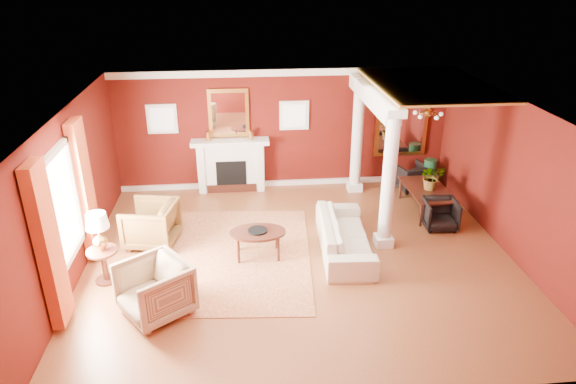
{
  "coord_description": "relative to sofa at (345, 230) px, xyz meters",
  "views": [
    {
      "loc": [
        -1.04,
        -8.34,
        5.19
      ],
      "look_at": [
        -0.18,
        0.5,
        1.15
      ],
      "focal_mm": 32.0,
      "sensor_mm": 36.0,
      "label": 1
    }
  ],
  "objects": [
    {
      "name": "dining_table",
      "position": [
        2.19,
        1.55,
        -0.02
      ],
      "size": [
        0.57,
        1.55,
        0.86
      ],
      "primitive_type": "imported",
      "rotation": [
        0.0,
        0.0,
        1.59
      ],
      "color": "black",
      "rests_on": "ground"
    },
    {
      "name": "flank_window_left",
      "position": [
        -3.73,
        3.31,
        1.35
      ],
      "size": [
        0.7,
        0.07,
        0.7
      ],
      "color": "white",
      "rests_on": "room_shell"
    },
    {
      "name": "armchair_leopard",
      "position": [
        -3.75,
        0.64,
        0.03
      ],
      "size": [
        1.06,
        1.1,
        0.97
      ],
      "primitive_type": "imported",
      "rotation": [
        0.0,
        0.0,
        -1.77
      ],
      "color": "black",
      "rests_on": "ground"
    },
    {
      "name": "side_table",
      "position": [
        -4.38,
        -0.6,
        0.42
      ],
      "size": [
        0.53,
        0.53,
        1.33
      ],
      "rotation": [
        0.0,
        0.0,
        0.3
      ],
      "color": "black",
      "rests_on": "ground"
    },
    {
      "name": "column_front",
      "position": [
        0.82,
        0.14,
        0.97
      ],
      "size": [
        0.36,
        0.36,
        2.8
      ],
      "color": "white",
      "rests_on": "ground"
    },
    {
      "name": "overmantel_mirror",
      "position": [
        -2.18,
        3.3,
        1.45
      ],
      "size": [
        0.95,
        0.07,
        1.15
      ],
      "color": "gold",
      "rests_on": "fireplace"
    },
    {
      "name": "chandelier",
      "position": [
        2.02,
        1.64,
        1.79
      ],
      "size": [
        0.6,
        0.62,
        0.75
      ],
      "color": "#AB7535",
      "rests_on": "room_shell"
    },
    {
      "name": "sofa",
      "position": [
        0.0,
        0.0,
        0.0
      ],
      "size": [
        0.81,
        2.36,
        0.91
      ],
      "primitive_type": "imported",
      "rotation": [
        0.0,
        0.0,
        1.51
      ],
      "color": "#EBE3C5",
      "rests_on": "ground"
    },
    {
      "name": "flank_window_right",
      "position": [
        -0.63,
        3.31,
        1.35
      ],
      "size": [
        0.7,
        0.07,
        0.7
      ],
      "color": "white",
      "rests_on": "room_shell"
    },
    {
      "name": "dining_chair_far",
      "position": [
        2.21,
        2.77,
        -0.1
      ],
      "size": [
        0.82,
        0.79,
        0.71
      ],
      "primitive_type": "imported",
      "rotation": [
        0.0,
        0.0,
        3.37
      ],
      "color": "black",
      "rests_on": "ground"
    },
    {
      "name": "base_trim",
      "position": [
        -0.88,
        3.3,
        -0.39
      ],
      "size": [
        8.0,
        0.08,
        0.12
      ],
      "primitive_type": "cube",
      "color": "white",
      "rests_on": "ground"
    },
    {
      "name": "amber_ceiling",
      "position": [
        1.97,
        1.59,
        2.42
      ],
      "size": [
        2.3,
        3.4,
        0.04
      ],
      "primitive_type": "cube",
      "color": "gold",
      "rests_on": "room_shell"
    },
    {
      "name": "dining_chair_near",
      "position": [
        2.19,
        0.75,
        -0.11
      ],
      "size": [
        0.71,
        0.67,
        0.69
      ],
      "primitive_type": "imported",
      "rotation": [
        0.0,
        0.0,
        -0.07
      ],
      "color": "black",
      "rests_on": "ground"
    },
    {
      "name": "dining_mirror",
      "position": [
        2.02,
        3.29,
        1.1
      ],
      "size": [
        1.3,
        0.07,
        1.7
      ],
      "color": "gold",
      "rests_on": "room_shell"
    },
    {
      "name": "potted_plant",
      "position": [
        2.23,
        1.53,
        0.63
      ],
      "size": [
        0.52,
        0.57,
        0.45
      ],
      "primitive_type": "imported",
      "rotation": [
        0.0,
        0.0,
        0.0
      ],
      "color": "#26591E",
      "rests_on": "dining_table"
    },
    {
      "name": "rug",
      "position": [
        -2.11,
        0.01,
        -0.45
      ],
      "size": [
        3.11,
        3.98,
        0.02
      ],
      "primitive_type": "cube",
      "rotation": [
        0.0,
        0.0,
        -0.08
      ],
      "color": "maroon",
      "rests_on": "ground"
    },
    {
      "name": "crown_trim",
      "position": [
        -0.88,
        3.3,
        2.37
      ],
      "size": [
        8.0,
        0.08,
        0.16
      ],
      "primitive_type": "cube",
      "color": "white",
      "rests_on": "room_shell"
    },
    {
      "name": "coffee_table",
      "position": [
        -1.67,
        -0.03,
        0.04
      ],
      "size": [
        1.06,
        1.06,
        0.54
      ],
      "rotation": [
        0.0,
        0.0,
        0.19
      ],
      "color": "black",
      "rests_on": "ground"
    },
    {
      "name": "green_urn",
      "position": [
        2.62,
        2.67,
        -0.14
      ],
      "size": [
        0.34,
        0.34,
        0.81
      ],
      "color": "#143E22",
      "rests_on": "ground"
    },
    {
      "name": "column_back",
      "position": [
        0.82,
        2.84,
        0.97
      ],
      "size": [
        0.36,
        0.36,
        2.8
      ],
      "color": "white",
      "rests_on": "ground"
    },
    {
      "name": "left_window",
      "position": [
        -4.78,
        -0.76,
        0.97
      ],
      "size": [
        0.21,
        2.55,
        2.6
      ],
      "color": "white",
      "rests_on": "room_shell"
    },
    {
      "name": "fireplace",
      "position": [
        -2.18,
        3.16,
        0.19
      ],
      "size": [
        1.85,
        0.42,
        1.29
      ],
      "color": "white",
      "rests_on": "ground"
    },
    {
      "name": "ground",
      "position": [
        -0.88,
        -0.16,
        -0.45
      ],
      "size": [
        8.0,
        8.0,
        0.0
      ],
      "primitive_type": "plane",
      "color": "brown",
      "rests_on": "ground"
    },
    {
      "name": "coffee_book",
      "position": [
        -1.7,
        -0.01,
        0.18
      ],
      "size": [
        0.14,
        0.09,
        0.2
      ],
      "primitive_type": "imported",
      "rotation": [
        0.0,
        0.0,
        0.52
      ],
      "color": "black",
      "rests_on": "coffee_table"
    },
    {
      "name": "header_beam",
      "position": [
        0.82,
        1.74,
        2.17
      ],
      "size": [
        0.3,
        3.2,
        0.32
      ],
      "primitive_type": "cube",
      "color": "white",
      "rests_on": "column_front"
    },
    {
      "name": "room_shell",
      "position": [
        -0.88,
        -0.16,
        1.56
      ],
      "size": [
        8.04,
        7.04,
        2.92
      ],
      "color": "#520E0B",
      "rests_on": "ground"
    },
    {
      "name": "armchair_stripe",
      "position": [
        -3.36,
        -1.62,
        0.04
      ],
      "size": [
        1.3,
        1.32,
        1.0
      ],
      "primitive_type": "imported",
      "rotation": [
        0.0,
        0.0,
        -0.94
      ],
      "color": "tan",
      "rests_on": "ground"
    }
  ]
}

